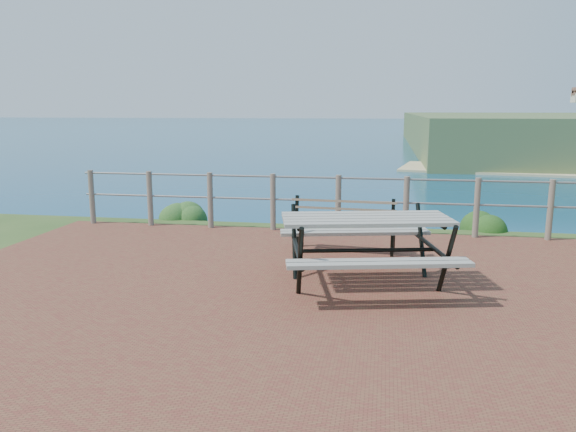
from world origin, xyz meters
name	(u,v)px	position (x,y,z in m)	size (l,w,h in m)	color
ground	(313,295)	(0.00, 0.00, 0.00)	(10.00, 7.00, 0.12)	brown
ocean	(384,114)	(0.00, 200.00, 0.00)	(1200.00, 1200.00, 0.00)	navy
safety_railing	(338,201)	(0.00, 3.35, 0.57)	(9.40, 0.10, 1.00)	#6B5B4C
picnic_table	(366,243)	(0.57, 0.44, 0.54)	(2.13, 1.70, 0.84)	gray
park_bench	(346,215)	(0.22, 2.04, 0.57)	(1.55, 0.49, 0.86)	brown
shrub_lip_west	(180,218)	(-3.21, 4.19, 0.00)	(0.76, 0.76, 0.50)	#1C4C1E
shrub_lip_east	(482,228)	(2.56, 4.22, 0.00)	(0.72, 0.72, 0.44)	#1D3F13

